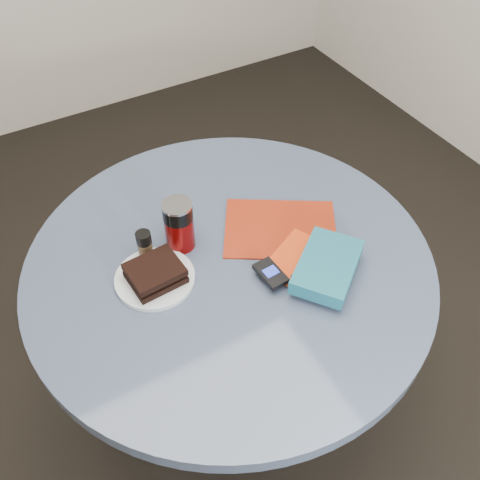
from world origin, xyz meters
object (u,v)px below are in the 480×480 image
pepper_grinder (145,246)px  mp3_player (271,274)px  magazine (280,229)px  sandwich (155,273)px  headphones (305,274)px  table (230,299)px  soda_can (179,225)px  plate (155,278)px  red_book (297,259)px  novel (327,266)px

pepper_grinder → mp3_player: size_ratio=0.97×
magazine → mp3_player: size_ratio=3.26×
sandwich → magazine: 0.35m
magazine → headphones: headphones is taller
table → soda_can: 0.27m
table → mp3_player: bearing=-65.4°
pepper_grinder → plate: bearing=-98.5°
plate → pepper_grinder: (0.01, 0.08, 0.04)m
red_book → pepper_grinder: bearing=121.8°
plate → red_book: bearing=-20.5°
pepper_grinder → novel: (0.34, -0.27, -0.01)m
novel → plate: bearing=114.5°
sandwich → novel: novel is taller
mp3_player → red_book: bearing=10.5°
soda_can → novel: (0.25, -0.27, -0.03)m
sandwich → plate: bearing=92.9°
pepper_grinder → mp3_player: bearing=-43.4°
sandwich → pepper_grinder: (0.01, 0.08, 0.01)m
sandwich → red_book: bearing=-19.2°
soda_can → headphones: 0.32m
red_book → mp3_player: (-0.09, -0.02, 0.01)m
magazine → mp3_player: (-0.11, -0.13, 0.02)m
novel → table: bearing=98.8°
pepper_grinder → red_book: (0.31, -0.20, -0.03)m
magazine → soda_can: bearing=-166.2°
magazine → red_book: red_book is taller
sandwich → soda_can: bearing=38.8°
headphones → plate: bearing=151.6°
plate → soda_can: soda_can is taller
novel → mp3_player: bearing=118.1°
sandwich → pepper_grinder: size_ratio=1.51×
soda_can → magazine: 0.27m
soda_can → magazine: bearing=-17.9°
table → red_book: size_ratio=6.09×
soda_can → magazine: size_ratio=0.48×
pepper_grinder → sandwich: bearing=-97.4°
mp3_player → headphones: size_ratio=0.86×
headphones → novel: bearing=-27.5°
plate → magazine: 0.35m
plate → magazine: size_ratio=0.66×
sandwich → pepper_grinder: 0.08m
magazine → table: bearing=-140.4°
sandwich → soda_can: size_ratio=0.93×
table → magazine: bearing=7.8°
mp3_player → headphones: 0.08m
table → headphones: size_ratio=9.91×
sandwich → mp3_player: sandwich is taller
table → headphones: bearing=-48.2°
soda_can → headphones: soda_can is taller
red_book → mp3_player: bearing=164.6°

